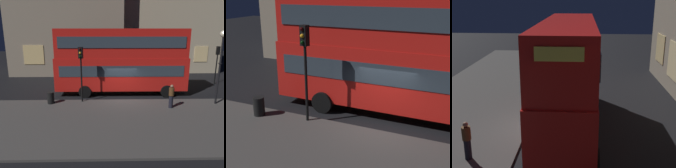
{
  "view_description": "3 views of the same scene",
  "coord_description": "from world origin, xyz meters",
  "views": [
    {
      "loc": [
        -1.22,
        -16.96,
        5.62
      ],
      "look_at": [
        -0.82,
        -0.07,
        1.3
      ],
      "focal_mm": 34.67,
      "sensor_mm": 36.0,
      "label": 1
    },
    {
      "loc": [
        2.9,
        -11.05,
        5.75
      ],
      "look_at": [
        -2.38,
        0.73,
        1.45
      ],
      "focal_mm": 46.44,
      "sensor_mm": 36.0,
      "label": 2
    },
    {
      "loc": [
        14.1,
        2.33,
        6.8
      ],
      "look_at": [
        -1.24,
        1.38,
        2.13
      ],
      "focal_mm": 47.01,
      "sensor_mm": 36.0,
      "label": 3
    }
  ],
  "objects": [
    {
      "name": "traffic_light_near_kerb",
      "position": [
        -3.17,
        -0.87,
        3.14
      ],
      "size": [
        0.36,
        0.39,
        4.21
      ],
      "rotation": [
        0.0,
        0.0,
        -0.19
      ],
      "color": "black",
      "rests_on": "sidewalk_slab"
    },
    {
      "name": "litter_bin",
      "position": [
        -5.49,
        -1.27,
        0.56
      ],
      "size": [
        0.52,
        0.52,
        0.88
      ],
      "primitive_type": "cylinder",
      "color": "black",
      "rests_on": "sidewalk_slab"
    },
    {
      "name": "ground_plane",
      "position": [
        0.0,
        0.0,
        0.0
      ],
      "size": [
        80.0,
        80.0,
        0.0
      ],
      "primitive_type": "plane",
      "color": "black"
    },
    {
      "name": "double_decker_bus",
      "position": [
        0.01,
        1.68,
        3.13
      ],
      "size": [
        11.33,
        2.89,
        5.65
      ],
      "rotation": [
        0.0,
        0.0,
        -0.01
      ],
      "color": "red",
      "rests_on": "ground"
    }
  ]
}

